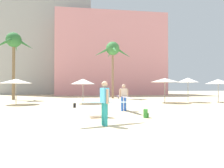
{
  "coord_description": "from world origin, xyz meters",
  "views": [
    {
      "loc": [
        -1.8,
        -6.71,
        1.53
      ],
      "look_at": [
        0.27,
        7.64,
        1.73
      ],
      "focal_mm": 32.31,
      "sensor_mm": 36.0,
      "label": 1
    }
  ],
  "objects_px": {
    "backpack": "(146,114)",
    "cafe_umbrella_0": "(165,80)",
    "beach_towel": "(170,118)",
    "palm_tree_left": "(14,44)",
    "palm_tree_far_left": "(113,51)",
    "person_mid_right": "(102,111)",
    "person_near_left": "(104,102)",
    "cafe_umbrella_2": "(188,80)",
    "cafe_umbrella_1": "(83,81)",
    "cafe_umbrella_5": "(16,81)",
    "cafe_umbrella_3": "(218,82)",
    "person_far_left": "(124,97)"
  },
  "relations": [
    {
      "from": "backpack",
      "to": "cafe_umbrella_0",
      "type": "bearing_deg",
      "value": 86.77
    },
    {
      "from": "beach_towel",
      "to": "palm_tree_left",
      "type": "bearing_deg",
      "value": 128.54
    },
    {
      "from": "cafe_umbrella_0",
      "to": "palm_tree_far_left",
      "type": "bearing_deg",
      "value": 117.39
    },
    {
      "from": "person_mid_right",
      "to": "palm_tree_far_left",
      "type": "bearing_deg",
      "value": -110.25
    },
    {
      "from": "cafe_umbrella_0",
      "to": "backpack",
      "type": "relative_size",
      "value": 6.45
    },
    {
      "from": "cafe_umbrella_0",
      "to": "backpack",
      "type": "distance_m",
      "value": 10.11
    },
    {
      "from": "person_mid_right",
      "to": "person_near_left",
      "type": "xyz_separation_m",
      "value": [
        -0.11,
        -2.0,
        0.6
      ]
    },
    {
      "from": "cafe_umbrella_0",
      "to": "cafe_umbrella_2",
      "type": "relative_size",
      "value": 1.12
    },
    {
      "from": "palm_tree_far_left",
      "to": "beach_towel",
      "type": "distance_m",
      "value": 17.73
    },
    {
      "from": "palm_tree_far_left",
      "to": "cafe_umbrella_2",
      "type": "distance_m",
      "value": 10.55
    },
    {
      "from": "cafe_umbrella_1",
      "to": "person_near_left",
      "type": "xyz_separation_m",
      "value": [
        0.84,
        -10.6,
        -1.07
      ]
    },
    {
      "from": "palm_tree_left",
      "to": "cafe_umbrella_1",
      "type": "bearing_deg",
      "value": -37.54
    },
    {
      "from": "cafe_umbrella_1",
      "to": "beach_towel",
      "type": "xyz_separation_m",
      "value": [
        4.22,
        -9.21,
        -2.0
      ]
    },
    {
      "from": "palm_tree_far_left",
      "to": "cafe_umbrella_5",
      "type": "relative_size",
      "value": 2.79
    },
    {
      "from": "backpack",
      "to": "palm_tree_far_left",
      "type": "bearing_deg",
      "value": 112.32
    },
    {
      "from": "cafe_umbrella_1",
      "to": "person_mid_right",
      "type": "height_order",
      "value": "cafe_umbrella_1"
    },
    {
      "from": "cafe_umbrella_0",
      "to": "cafe_umbrella_3",
      "type": "xyz_separation_m",
      "value": [
        5.44,
        -0.23,
        -0.12
      ]
    },
    {
      "from": "palm_tree_far_left",
      "to": "person_far_left",
      "type": "distance_m",
      "value": 14.7
    },
    {
      "from": "cafe_umbrella_2",
      "to": "beach_towel",
      "type": "distance_m",
      "value": 11.37
    },
    {
      "from": "cafe_umbrella_1",
      "to": "beach_towel",
      "type": "relative_size",
      "value": 1.41
    },
    {
      "from": "cafe_umbrella_5",
      "to": "backpack",
      "type": "distance_m",
      "value": 12.64
    },
    {
      "from": "cafe_umbrella_0",
      "to": "cafe_umbrella_5",
      "type": "xyz_separation_m",
      "value": [
        -13.52,
        0.1,
        -0.14
      ]
    },
    {
      "from": "palm_tree_left",
      "to": "cafe_umbrella_3",
      "type": "xyz_separation_m",
      "value": [
        21.23,
        -6.6,
        -4.48
      ]
    },
    {
      "from": "palm_tree_far_left",
      "to": "cafe_umbrella_5",
      "type": "bearing_deg",
      "value": -141.99
    },
    {
      "from": "beach_towel",
      "to": "backpack",
      "type": "relative_size",
      "value": 3.83
    },
    {
      "from": "cafe_umbrella_3",
      "to": "person_far_left",
      "type": "relative_size",
      "value": 0.79
    },
    {
      "from": "palm_tree_left",
      "to": "cafe_umbrella_1",
      "type": "xyz_separation_m",
      "value": [
        8.02,
        -6.16,
        -4.51
      ]
    },
    {
      "from": "beach_towel",
      "to": "person_far_left",
      "type": "distance_m",
      "value": 3.51
    },
    {
      "from": "cafe_umbrella_2",
      "to": "backpack",
      "type": "relative_size",
      "value": 5.75
    },
    {
      "from": "backpack",
      "to": "beach_towel",
      "type": "bearing_deg",
      "value": 12.31
    },
    {
      "from": "beach_towel",
      "to": "cafe_umbrella_0",
      "type": "bearing_deg",
      "value": 68.49
    },
    {
      "from": "cafe_umbrella_0",
      "to": "person_mid_right",
      "type": "height_order",
      "value": "cafe_umbrella_0"
    },
    {
      "from": "cafe_umbrella_3",
      "to": "backpack",
      "type": "relative_size",
      "value": 5.65
    },
    {
      "from": "palm_tree_left",
      "to": "cafe_umbrella_0",
      "type": "distance_m",
      "value": 17.58
    },
    {
      "from": "cafe_umbrella_5",
      "to": "person_far_left",
      "type": "xyz_separation_m",
      "value": [
        8.29,
        -6.15,
        -1.1
      ]
    },
    {
      "from": "cafe_umbrella_0",
      "to": "person_near_left",
      "type": "height_order",
      "value": "cafe_umbrella_0"
    },
    {
      "from": "palm_tree_far_left",
      "to": "backpack",
      "type": "distance_m",
      "value": 17.43
    },
    {
      "from": "cafe_umbrella_1",
      "to": "cafe_umbrella_3",
      "type": "xyz_separation_m",
      "value": [
        13.21,
        -0.44,
        0.03
      ]
    },
    {
      "from": "cafe_umbrella_0",
      "to": "person_mid_right",
      "type": "relative_size",
      "value": 2.86
    },
    {
      "from": "person_near_left",
      "to": "person_far_left",
      "type": "distance_m",
      "value": 4.66
    },
    {
      "from": "beach_towel",
      "to": "person_mid_right",
      "type": "distance_m",
      "value": 3.35
    },
    {
      "from": "palm_tree_far_left",
      "to": "person_near_left",
      "type": "relative_size",
      "value": 2.48
    },
    {
      "from": "cafe_umbrella_3",
      "to": "beach_towel",
      "type": "height_order",
      "value": "cafe_umbrella_3"
    },
    {
      "from": "cafe_umbrella_0",
      "to": "person_far_left",
      "type": "height_order",
      "value": "cafe_umbrella_0"
    },
    {
      "from": "cafe_umbrella_2",
      "to": "person_near_left",
      "type": "relative_size",
      "value": 0.81
    },
    {
      "from": "cafe_umbrella_0",
      "to": "cafe_umbrella_3",
      "type": "bearing_deg",
      "value": -2.45
    },
    {
      "from": "cafe_umbrella_1",
      "to": "cafe_umbrella_3",
      "type": "height_order",
      "value": "cafe_umbrella_3"
    },
    {
      "from": "cafe_umbrella_0",
      "to": "cafe_umbrella_2",
      "type": "height_order",
      "value": "cafe_umbrella_2"
    },
    {
      "from": "cafe_umbrella_1",
      "to": "backpack",
      "type": "relative_size",
      "value": 5.38
    },
    {
      "from": "palm_tree_far_left",
      "to": "cafe_umbrella_1",
      "type": "height_order",
      "value": "palm_tree_far_left"
    }
  ]
}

